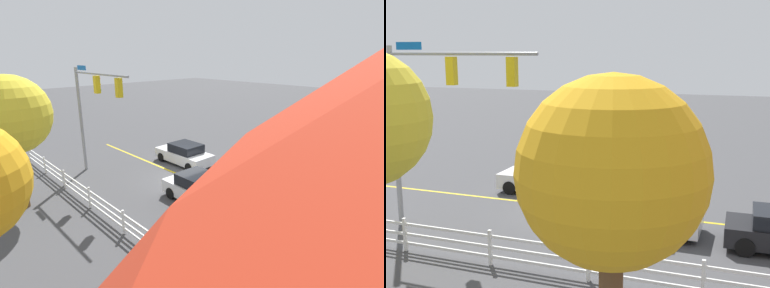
# 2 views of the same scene
# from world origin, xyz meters

# --- Properties ---
(ground_plane) EXTENTS (120.00, 120.00, 0.00)m
(ground_plane) POSITION_xyz_m (0.00, 0.00, 0.00)
(ground_plane) COLOR #444447
(lane_center_stripe) EXTENTS (28.00, 0.16, 0.01)m
(lane_center_stripe) POSITION_xyz_m (-4.00, 0.00, 0.00)
(lane_center_stripe) COLOR gold
(lane_center_stripe) RESTS_ON ground_plane
(signal_assembly) EXTENTS (6.13, 0.37, 6.96)m
(signal_assembly) POSITION_xyz_m (3.70, 3.94, 4.86)
(signal_assembly) COLOR gray
(signal_assembly) RESTS_ON ground_plane
(car_1) EXTENTS (4.39, 2.00, 1.52)m
(car_1) POSITION_xyz_m (1.71, -1.70, 0.73)
(car_1) COLOR silver
(car_1) RESTS_ON ground_plane
(car_2) EXTENTS (4.68, 2.09, 1.53)m
(car_2) POSITION_xyz_m (-3.39, 1.67, 0.74)
(car_2) COLOR silver
(car_2) RESTS_ON ground_plane
(white_rail_fence) EXTENTS (26.10, 0.10, 1.15)m
(white_rail_fence) POSITION_xyz_m (-3.00, 6.22, 0.60)
(white_rail_fence) COLOR white
(white_rail_fence) RESTS_ON ground_plane
(tree_1) EXTENTS (3.08, 3.08, 6.30)m
(tree_1) POSITION_xyz_m (-5.16, 11.56, 4.70)
(tree_1) COLOR brown
(tree_1) RESTS_ON ground_plane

